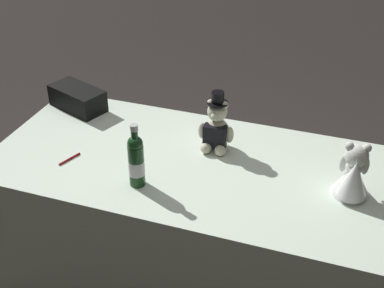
% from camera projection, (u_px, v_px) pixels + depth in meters
% --- Properties ---
extents(ground_plane, '(12.00, 12.00, 0.00)m').
position_uv_depth(ground_plane, '(192.00, 277.00, 2.84)').
color(ground_plane, '#2D2826').
extents(reception_table, '(1.88, 0.89, 0.74)m').
position_uv_depth(reception_table, '(192.00, 224.00, 2.64)').
color(reception_table, white).
rests_on(reception_table, ground_plane).
extents(teddy_bear_groom, '(0.17, 0.15, 0.29)m').
position_uv_depth(teddy_bear_groom, '(216.00, 128.00, 2.49)').
color(teddy_bear_groom, beige).
rests_on(teddy_bear_groom, reception_table).
extents(teddy_bear_bride, '(0.16, 0.21, 0.25)m').
position_uv_depth(teddy_bear_bride, '(353.00, 174.00, 2.18)').
color(teddy_bear_bride, white).
rests_on(teddy_bear_bride, reception_table).
extents(champagne_bottle, '(0.07, 0.07, 0.30)m').
position_uv_depth(champagne_bottle, '(136.00, 160.00, 2.24)').
color(champagne_bottle, '#1A441E').
rests_on(champagne_bottle, reception_table).
extents(signing_pen, '(0.05, 0.12, 0.01)m').
position_uv_depth(signing_pen, '(69.00, 159.00, 2.46)').
color(signing_pen, maroon).
rests_on(signing_pen, reception_table).
extents(gift_case_black, '(0.34, 0.25, 0.12)m').
position_uv_depth(gift_case_black, '(78.00, 98.00, 2.86)').
color(gift_case_black, black).
rests_on(gift_case_black, reception_table).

